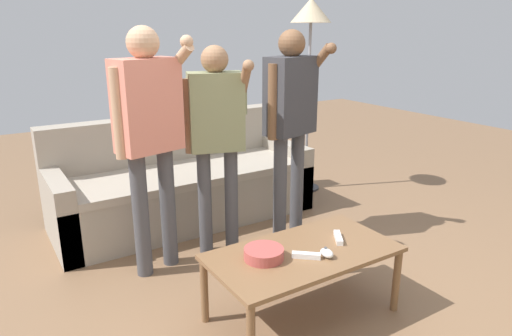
{
  "coord_description": "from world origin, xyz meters",
  "views": [
    {
      "loc": [
        -1.41,
        -1.99,
        1.61
      ],
      "look_at": [
        0.05,
        0.32,
        0.77
      ],
      "focal_mm": 32.13,
      "sensor_mm": 36.0,
      "label": 1
    }
  ],
  "objects_px": {
    "snack_bowl": "(264,254)",
    "game_remote_wand_far": "(338,238)",
    "game_remote_nunchuk": "(327,253)",
    "player_right": "(291,111)",
    "couch": "(182,185)",
    "floor_lamp": "(311,23)",
    "coffee_table": "(303,258)",
    "player_left": "(149,124)",
    "player_center": "(216,128)",
    "game_remote_wand_near": "(306,255)"
  },
  "relations": [
    {
      "from": "game_remote_wand_near",
      "to": "floor_lamp",
      "type": "bearing_deg",
      "value": 51.79
    },
    {
      "from": "player_left",
      "to": "game_remote_wand_near",
      "type": "bearing_deg",
      "value": -65.53
    },
    {
      "from": "player_right",
      "to": "game_remote_wand_far",
      "type": "bearing_deg",
      "value": -109.1
    },
    {
      "from": "floor_lamp",
      "to": "player_center",
      "type": "bearing_deg",
      "value": -151.83
    },
    {
      "from": "snack_bowl",
      "to": "game_remote_nunchuk",
      "type": "distance_m",
      "value": 0.34
    },
    {
      "from": "snack_bowl",
      "to": "game_remote_wand_near",
      "type": "distance_m",
      "value": 0.23
    },
    {
      "from": "floor_lamp",
      "to": "game_remote_wand_far",
      "type": "height_order",
      "value": "floor_lamp"
    },
    {
      "from": "coffee_table",
      "to": "player_right",
      "type": "xyz_separation_m",
      "value": [
        0.58,
        0.93,
        0.64
      ]
    },
    {
      "from": "couch",
      "to": "game_remote_wand_far",
      "type": "bearing_deg",
      "value": -81.6
    },
    {
      "from": "snack_bowl",
      "to": "player_right",
      "type": "bearing_deg",
      "value": 47.45
    },
    {
      "from": "game_remote_nunchuk",
      "to": "game_remote_wand_far",
      "type": "height_order",
      "value": "game_remote_nunchuk"
    },
    {
      "from": "snack_bowl",
      "to": "game_remote_nunchuk",
      "type": "height_order",
      "value": "snack_bowl"
    },
    {
      "from": "player_left",
      "to": "player_center",
      "type": "relative_size",
      "value": 1.08
    },
    {
      "from": "couch",
      "to": "floor_lamp",
      "type": "relative_size",
      "value": 1.16
    },
    {
      "from": "game_remote_wand_near",
      "to": "coffee_table",
      "type": "bearing_deg",
      "value": 62.55
    },
    {
      "from": "coffee_table",
      "to": "game_remote_wand_far",
      "type": "relative_size",
      "value": 7.13
    },
    {
      "from": "game_remote_nunchuk",
      "to": "player_right",
      "type": "bearing_deg",
      "value": 63.91
    },
    {
      "from": "player_left",
      "to": "game_remote_wand_far",
      "type": "height_order",
      "value": "player_left"
    },
    {
      "from": "snack_bowl",
      "to": "game_remote_nunchuk",
      "type": "xyz_separation_m",
      "value": [
        0.3,
        -0.17,
        -0.01
      ]
    },
    {
      "from": "game_remote_nunchuk",
      "to": "floor_lamp",
      "type": "distance_m",
      "value": 2.57
    },
    {
      "from": "snack_bowl",
      "to": "game_remote_wand_far",
      "type": "relative_size",
      "value": 1.45
    },
    {
      "from": "game_remote_wand_far",
      "to": "player_right",
      "type": "bearing_deg",
      "value": 70.9
    },
    {
      "from": "player_center",
      "to": "player_left",
      "type": "bearing_deg",
      "value": -178.48
    },
    {
      "from": "coffee_table",
      "to": "player_right",
      "type": "height_order",
      "value": "player_right"
    },
    {
      "from": "coffee_table",
      "to": "player_left",
      "type": "relative_size",
      "value": 0.66
    },
    {
      "from": "coffee_table",
      "to": "player_center",
      "type": "relative_size",
      "value": 0.71
    },
    {
      "from": "floor_lamp",
      "to": "player_left",
      "type": "xyz_separation_m",
      "value": [
        -1.89,
        -0.76,
        -0.63
      ]
    },
    {
      "from": "snack_bowl",
      "to": "coffee_table",
      "type": "bearing_deg",
      "value": -10.4
    },
    {
      "from": "player_left",
      "to": "couch",
      "type": "bearing_deg",
      "value": 55.44
    },
    {
      "from": "couch",
      "to": "floor_lamp",
      "type": "distance_m",
      "value": 1.92
    },
    {
      "from": "player_center",
      "to": "player_right",
      "type": "distance_m",
      "value": 0.61
    },
    {
      "from": "game_remote_nunchuk",
      "to": "player_right",
      "type": "xyz_separation_m",
      "value": [
        0.52,
        1.05,
        0.57
      ]
    },
    {
      "from": "player_center",
      "to": "player_right",
      "type": "xyz_separation_m",
      "value": [
        0.6,
        -0.05,
        0.06
      ]
    },
    {
      "from": "couch",
      "to": "game_remote_nunchuk",
      "type": "bearing_deg",
      "value": -88.18
    },
    {
      "from": "player_center",
      "to": "player_right",
      "type": "relative_size",
      "value": 0.94
    },
    {
      "from": "couch",
      "to": "snack_bowl",
      "type": "height_order",
      "value": "couch"
    },
    {
      "from": "player_center",
      "to": "coffee_table",
      "type": "bearing_deg",
      "value": -88.61
    },
    {
      "from": "snack_bowl",
      "to": "game_remote_wand_far",
      "type": "height_order",
      "value": "snack_bowl"
    },
    {
      "from": "couch",
      "to": "game_remote_wand_far",
      "type": "distance_m",
      "value": 1.73
    },
    {
      "from": "player_left",
      "to": "player_right",
      "type": "relative_size",
      "value": 1.02
    },
    {
      "from": "couch",
      "to": "floor_lamp",
      "type": "xyz_separation_m",
      "value": [
        1.37,
        0.02,
        1.35
      ]
    },
    {
      "from": "player_left",
      "to": "player_right",
      "type": "bearing_deg",
      "value": -1.69
    },
    {
      "from": "game_remote_nunchuk",
      "to": "floor_lamp",
      "type": "bearing_deg",
      "value": 54.58
    },
    {
      "from": "floor_lamp",
      "to": "couch",
      "type": "bearing_deg",
      "value": -179.22
    },
    {
      "from": "player_center",
      "to": "game_remote_wand_far",
      "type": "distance_m",
      "value": 1.14
    },
    {
      "from": "coffee_table",
      "to": "floor_lamp",
      "type": "height_order",
      "value": "floor_lamp"
    },
    {
      "from": "game_remote_nunchuk",
      "to": "floor_lamp",
      "type": "xyz_separation_m",
      "value": [
        1.32,
        1.85,
        1.21
      ]
    },
    {
      "from": "player_left",
      "to": "game_remote_wand_near",
      "type": "height_order",
      "value": "player_left"
    },
    {
      "from": "floor_lamp",
      "to": "game_remote_wand_near",
      "type": "xyz_separation_m",
      "value": [
        -1.42,
        -1.8,
        -1.22
      ]
    },
    {
      "from": "game_remote_wand_near",
      "to": "player_left",
      "type": "bearing_deg",
      "value": 114.47
    }
  ]
}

